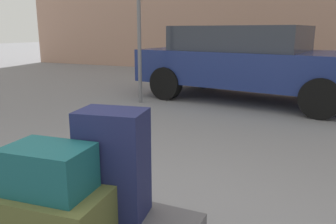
% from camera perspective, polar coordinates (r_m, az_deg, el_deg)
% --- Properties ---
extents(suitcase_olive_center, '(0.59, 0.42, 0.23)m').
position_cam_1_polar(suitcase_olive_center, '(1.87, -18.60, -15.49)').
color(suitcase_olive_center, '#4C5128').
rests_on(suitcase_olive_center, luggage_cart).
extents(suitcase_navy_rear_left, '(0.39, 0.30, 0.59)m').
position_cam_1_polar(suitcase_navy_rear_left, '(1.90, -9.03, -8.45)').
color(suitcase_navy_rear_left, '#191E47').
rests_on(suitcase_navy_rear_left, luggage_cart).
extents(duffel_bag_teal_topmost_pile, '(0.43, 0.31, 0.23)m').
position_cam_1_polar(duffel_bag_teal_topmost_pile, '(1.77, -19.15, -8.93)').
color(duffel_bag_teal_topmost_pile, '#144C51').
rests_on(duffel_bag_teal_topmost_pile, suitcase_olive_center).
extents(parked_car, '(4.52, 2.42, 1.42)m').
position_cam_1_polar(parked_car, '(6.90, 13.20, 8.23)').
color(parked_car, navy).
rests_on(parked_car, ground_plane).
extents(no_parking_sign, '(0.50, 0.07, 2.59)m').
position_cam_1_polar(no_parking_sign, '(6.46, -4.85, 15.58)').
color(no_parking_sign, slate).
rests_on(no_parking_sign, ground_plane).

